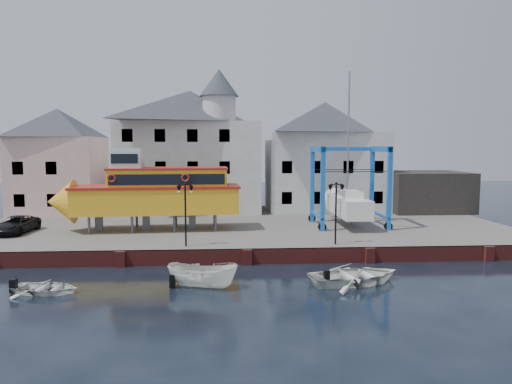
{
  "coord_description": "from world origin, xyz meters",
  "views": [
    {
      "loc": [
        -1.22,
        -28.64,
        7.51
      ],
      "look_at": [
        1.0,
        7.0,
        4.0
      ],
      "focal_mm": 32.0,
      "sensor_mm": 36.0,
      "label": 1
    }
  ],
  "objects": [
    {
      "name": "hardstanding",
      "position": [
        0.0,
        11.0,
        0.5
      ],
      "size": [
        44.0,
        22.0,
        1.0
      ],
      "primitive_type": "cube",
      "color": "#66615C",
      "rests_on": "ground"
    },
    {
      "name": "quay_wall",
      "position": [
        -0.0,
        0.1,
        0.5
      ],
      "size": [
        44.0,
        0.47,
        1.0
      ],
      "color": "maroon",
      "rests_on": "ground"
    },
    {
      "name": "ground",
      "position": [
        0.0,
        0.0,
        0.0
      ],
      "size": [
        140.0,
        140.0,
        0.0
      ],
      "primitive_type": "plane",
      "color": "black",
      "rests_on": "ground"
    },
    {
      "name": "shed_dark",
      "position": [
        19.0,
        17.0,
        3.0
      ],
      "size": [
        8.0,
        7.0,
        4.0
      ],
      "primitive_type": "cube",
      "color": "black",
      "rests_on": "hardstanding"
    },
    {
      "name": "tour_boat",
      "position": [
        -7.62,
        7.36,
        4.02
      ],
      "size": [
        14.9,
        4.35,
        6.41
      ],
      "rotation": [
        0.0,
        0.0,
        0.06
      ],
      "color": "#59595E",
      "rests_on": "hardstanding"
    },
    {
      "name": "building_pink",
      "position": [
        -18.0,
        18.0,
        6.15
      ],
      "size": [
        8.0,
        7.0,
        10.3
      ],
      "color": "#D6A79D",
      "rests_on": "hardstanding"
    },
    {
      "name": "building_white_right",
      "position": [
        9.0,
        19.0,
        6.6
      ],
      "size": [
        12.0,
        8.0,
        11.2
      ],
      "color": "beige",
      "rests_on": "hardstanding"
    },
    {
      "name": "motorboat_d",
      "position": [
        -10.67,
        -5.03,
        0.0
      ],
      "size": [
        3.84,
        3.04,
        0.72
      ],
      "primitive_type": "imported",
      "rotation": [
        0.0,
        0.0,
        1.39
      ],
      "color": "white",
      "rests_on": "ground"
    },
    {
      "name": "lamp_post_left",
      "position": [
        -4.0,
        1.2,
        4.17
      ],
      "size": [
        1.12,
        0.32,
        4.2
      ],
      "color": "black",
      "rests_on": "hardstanding"
    },
    {
      "name": "building_white_main",
      "position": [
        -4.87,
        18.39,
        7.34
      ],
      "size": [
        14.0,
        8.3,
        14.0
      ],
      "color": "beige",
      "rests_on": "hardstanding"
    },
    {
      "name": "motorboat_b",
      "position": [
        5.82,
        -4.29,
        0.0
      ],
      "size": [
        5.88,
        4.76,
        1.08
      ],
      "primitive_type": "imported",
      "rotation": [
        0.0,
        0.0,
        1.79
      ],
      "color": "white",
      "rests_on": "ground"
    },
    {
      "name": "lamp_post_right",
      "position": [
        6.0,
        1.2,
        4.17
      ],
      "size": [
        1.12,
        0.32,
        4.2
      ],
      "color": "black",
      "rests_on": "hardstanding"
    },
    {
      "name": "van",
      "position": [
        -17.37,
        6.68,
        1.64
      ],
      "size": [
        2.35,
        4.71,
        1.28
      ],
      "primitive_type": "imported",
      "rotation": [
        0.0,
        0.0,
        -0.05
      ],
      "color": "black",
      "rests_on": "hardstanding"
    },
    {
      "name": "travel_lift",
      "position": [
        8.75,
        8.99,
        3.12
      ],
      "size": [
        5.92,
        8.39,
        12.68
      ],
      "rotation": [
        0.0,
        0.0,
        0.0
      ],
      "color": "blue",
      "rests_on": "hardstanding"
    },
    {
      "name": "motorboat_a",
      "position": [
        -2.61,
        -4.59,
        0.0
      ],
      "size": [
        4.22,
        2.53,
        1.53
      ],
      "primitive_type": "imported",
      "rotation": [
        0.0,
        0.0,
        1.29
      ],
      "color": "white",
      "rests_on": "ground"
    }
  ]
}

